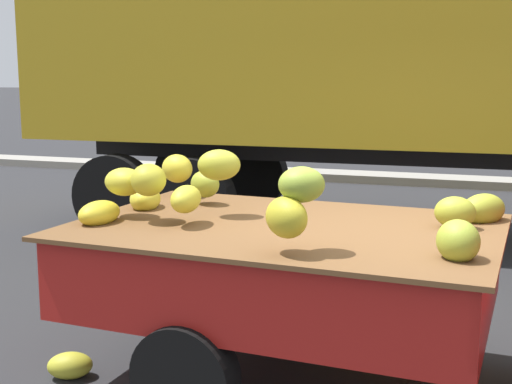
{
  "coord_description": "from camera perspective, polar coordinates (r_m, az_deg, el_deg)",
  "views": [
    {
      "loc": [
        0.62,
        -4.41,
        2.06
      ],
      "look_at": [
        -0.95,
        0.09,
        1.27
      ],
      "focal_mm": 48.74,
      "sensor_mm": 36.0,
      "label": 1
    }
  ],
  "objects": [
    {
      "name": "fallen_banana_bunch_near_tailgate",
      "position": [
        5.1,
        -15.02,
        -13.59
      ],
      "size": [
        0.37,
        0.33,
        0.18
      ],
      "primitive_type": "ellipsoid",
      "rotation": [
        0.0,
        0.0,
        0.44
      ],
      "color": "gold",
      "rests_on": "ground"
    },
    {
      "name": "semi_trailer",
      "position": [
        9.02,
        19.47,
        11.99
      ],
      "size": [
        12.06,
        2.87,
        3.95
      ],
      "rotation": [
        0.0,
        0.0,
        0.02
      ],
      "color": "gold",
      "rests_on": "ground"
    },
    {
      "name": "curb_strip",
      "position": [
        13.81,
        16.45,
        0.82
      ],
      "size": [
        80.0,
        0.8,
        0.16
      ],
      "primitive_type": "cube",
      "color": "gray",
      "rests_on": "ground"
    }
  ]
}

